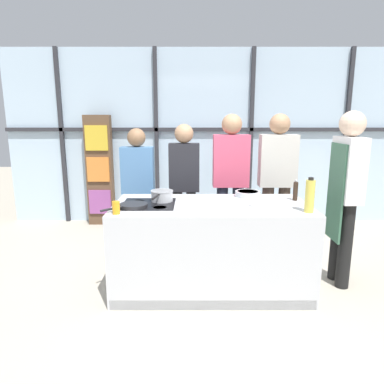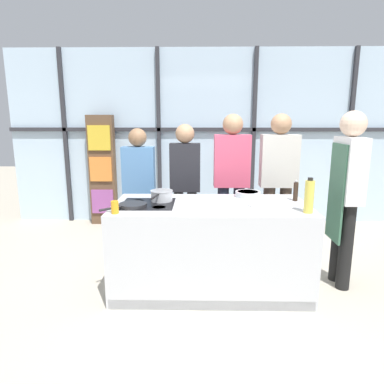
# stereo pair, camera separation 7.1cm
# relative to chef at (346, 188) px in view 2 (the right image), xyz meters

# --- Properties ---
(ground_plane) EXTENTS (18.00, 18.00, 0.00)m
(ground_plane) POSITION_rel_chef_xyz_m (-1.36, -0.10, -1.03)
(ground_plane) COLOR #BCB29E
(back_window_wall) EXTENTS (6.40, 0.10, 2.80)m
(back_window_wall) POSITION_rel_chef_xyz_m (-1.36, 2.28, 0.37)
(back_window_wall) COLOR silver
(back_window_wall) RESTS_ON ground_plane
(bookshelf) EXTENTS (0.42, 0.19, 1.77)m
(bookshelf) POSITION_rel_chef_xyz_m (-3.04, 2.10, -0.14)
(bookshelf) COLOR brown
(bookshelf) RESTS_ON ground_plane
(demo_island) EXTENTS (1.92, 0.91, 0.89)m
(demo_island) POSITION_rel_chef_xyz_m (-1.36, -0.10, -0.59)
(demo_island) COLOR silver
(demo_island) RESTS_ON ground_plane
(chef) EXTENTS (0.25, 0.42, 1.79)m
(chef) POSITION_rel_chef_xyz_m (0.00, 0.00, 0.00)
(chef) COLOR black
(chef) RESTS_ON ground_plane
(spectator_far_left) EXTENTS (0.40, 0.22, 1.60)m
(spectator_far_left) POSITION_rel_chef_xyz_m (-2.22, 0.82, -0.11)
(spectator_far_left) COLOR #47382D
(spectator_far_left) RESTS_ON ground_plane
(spectator_center_left) EXTENTS (0.37, 0.23, 1.65)m
(spectator_center_left) POSITION_rel_chef_xyz_m (-1.65, 0.82, -0.07)
(spectator_center_left) COLOR black
(spectator_center_left) RESTS_ON ground_plane
(spectator_center_right) EXTENTS (0.44, 0.25, 1.77)m
(spectator_center_right) POSITION_rel_chef_xyz_m (-1.07, 0.82, -0.02)
(spectator_center_right) COLOR #232838
(spectator_center_right) RESTS_ON ground_plane
(spectator_far_right) EXTENTS (0.45, 0.25, 1.77)m
(spectator_far_right) POSITION_rel_chef_xyz_m (-0.49, 0.82, -0.02)
(spectator_far_right) COLOR #47382D
(spectator_far_right) RESTS_ON ground_plane
(frying_pan) EXTENTS (0.39, 0.38, 0.04)m
(frying_pan) POSITION_rel_chef_xyz_m (-2.11, -0.23, -0.13)
(frying_pan) COLOR #232326
(frying_pan) RESTS_ON demo_island
(saucepan) EXTENTS (0.23, 0.42, 0.11)m
(saucepan) POSITION_rel_chef_xyz_m (-1.86, 0.02, -0.09)
(saucepan) COLOR silver
(saucepan) RESTS_ON demo_island
(white_plate) EXTENTS (0.24, 0.24, 0.01)m
(white_plate) POSITION_rel_chef_xyz_m (-0.87, -0.16, -0.14)
(white_plate) COLOR white
(white_plate) RESTS_ON demo_island
(mixing_bowl) EXTENTS (0.27, 0.27, 0.06)m
(mixing_bowl) POSITION_rel_chef_xyz_m (-0.95, 0.24, -0.11)
(mixing_bowl) COLOR silver
(mixing_bowl) RESTS_ON demo_island
(oil_bottle) EXTENTS (0.08, 0.08, 0.32)m
(oil_bottle) POSITION_rel_chef_xyz_m (-0.50, -0.40, 0.01)
(oil_bottle) COLOR #E0CC4C
(oil_bottle) RESTS_ON demo_island
(pepper_grinder) EXTENTS (0.05, 0.05, 0.22)m
(pepper_grinder) POSITION_rel_chef_xyz_m (-0.49, 0.06, -0.04)
(pepper_grinder) COLOR #332319
(pepper_grinder) RESTS_ON demo_island
(juice_glass_near) EXTENTS (0.07, 0.07, 0.11)m
(juice_glass_near) POSITION_rel_chef_xyz_m (-2.22, -0.45, -0.09)
(juice_glass_near) COLOR orange
(juice_glass_near) RESTS_ON demo_island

